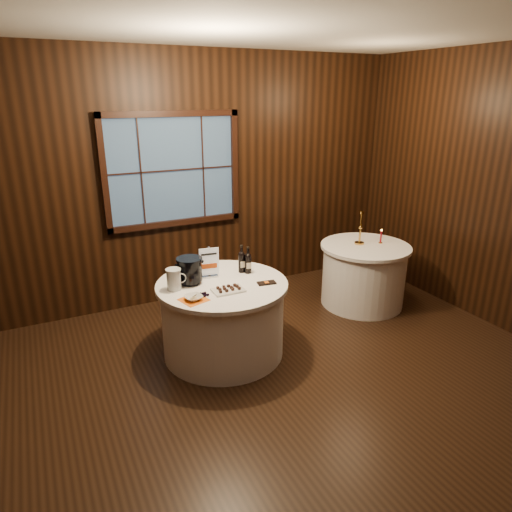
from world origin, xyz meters
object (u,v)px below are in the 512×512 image
port_bottle_left (242,260)px  red_candle (381,238)px  brass_candlestick (360,232)px  side_table (363,274)px  sign_stand (209,267)px  port_bottle_right (248,262)px  chocolate_plate (228,289)px  main_table (223,318)px  glass_pitcher (174,279)px  ice_bucket (190,270)px  grape_bunch (203,294)px  chocolate_box (267,283)px  cracker_bowl (194,298)px

port_bottle_left → red_candle: 1.92m
brass_candlestick → red_candle: 0.28m
side_table → sign_stand: size_ratio=3.41×
port_bottle_right → chocolate_plate: bearing=-127.4°
main_table → side_table: size_ratio=1.19×
chocolate_plate → glass_pitcher: (-0.43, 0.26, 0.09)m
port_bottle_left → chocolate_plate: 0.50m
ice_bucket → glass_pitcher: ice_bucket is taller
main_table → red_candle: bearing=7.3°
main_table → grape_bunch: bearing=-142.0°
port_bottle_left → grape_bunch: bearing=-140.9°
side_table → chocolate_box: bearing=-162.5°
main_table → glass_pitcher: glass_pitcher is taller
chocolate_plate → port_bottle_left: bearing=50.5°
main_table → sign_stand: sign_stand is taller
grape_bunch → chocolate_box: bearing=0.1°
main_table → chocolate_plate: chocolate_plate is taller
ice_bucket → port_bottle_right: bearing=-0.8°
cracker_bowl → glass_pitcher: bearing=105.3°
chocolate_plate → chocolate_box: chocolate_plate is taller
main_table → red_candle: (2.21, 0.28, 0.45)m
grape_bunch → red_candle: red_candle is taller
port_bottle_left → chocolate_plate: port_bottle_left is taller
chocolate_plate → red_candle: 2.29m
sign_stand → chocolate_plate: 0.41m
chocolate_box → cracker_bowl: bearing=-168.0°
side_table → grape_bunch: 2.37m
chocolate_box → port_bottle_left: bearing=111.7°
main_table → port_bottle_left: 0.61m
port_bottle_left → glass_pitcher: (-0.75, -0.12, -0.02)m
port_bottle_left → chocolate_box: bearing=-72.4°
port_bottle_left → glass_pitcher: bearing=-166.0°
port_bottle_left → grape_bunch: (-0.56, -0.38, -0.11)m
chocolate_plate → port_bottle_right: bearing=42.2°
port_bottle_right → red_candle: bearing=15.4°
glass_pitcher → ice_bucket: bearing=34.5°
main_table → sign_stand: 0.53m
side_table → port_bottle_left: size_ratio=3.72×
chocolate_box → chocolate_plate: bearing=-171.5°
chocolate_plate → glass_pitcher: size_ratio=1.42×
ice_bucket → chocolate_box: ice_bucket is taller
sign_stand → glass_pitcher: bearing=-152.2°
port_bottle_right → port_bottle_left: bearing=142.1°
chocolate_box → sign_stand: bearing=145.8°
main_table → sign_stand: bearing=106.1°
sign_stand → port_bottle_right: (0.39, -0.07, 0.01)m
red_candle → ice_bucket: bearing=-176.4°
ice_bucket → cracker_bowl: 0.41m
main_table → port_bottle_right: (0.34, 0.12, 0.50)m
grape_bunch → cracker_bowl: 0.11m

